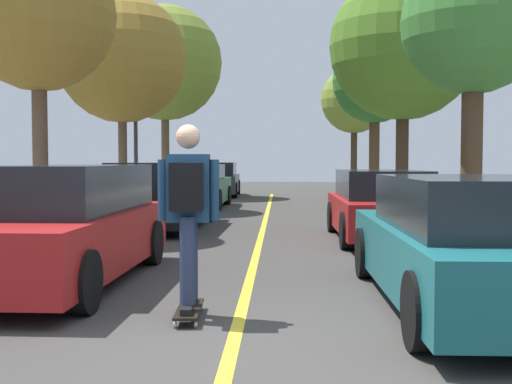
# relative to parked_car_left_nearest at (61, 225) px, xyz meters

# --- Properties ---
(ground) EXTENTS (80.00, 80.00, 0.00)m
(ground) POSITION_rel_parked_car_left_nearest_xyz_m (2.31, -2.67, -0.72)
(ground) COLOR #3D3A38
(center_line) EXTENTS (0.12, 39.20, 0.01)m
(center_line) POSITION_rel_parked_car_left_nearest_xyz_m (2.31, 1.33, -0.72)
(center_line) COLOR gold
(center_line) RESTS_ON ground
(parked_car_left_nearest) EXTENTS (1.90, 4.46, 1.45)m
(parked_car_left_nearest) POSITION_rel_parked_car_left_nearest_xyz_m (0.00, 0.00, 0.00)
(parked_car_left_nearest) COLOR maroon
(parked_car_left_nearest) RESTS_ON ground
(parked_car_left_near) EXTENTS (2.06, 4.48, 1.46)m
(parked_car_left_near) POSITION_rel_parked_car_left_nearest_xyz_m (-0.00, 6.37, 0.01)
(parked_car_left_near) COLOR black
(parked_car_left_near) RESTS_ON ground
(parked_car_left_far) EXTENTS (1.98, 4.05, 1.38)m
(parked_car_left_far) POSITION_rel_parked_car_left_nearest_xyz_m (-0.00, 12.74, -0.04)
(parked_car_left_far) COLOR #1E5B33
(parked_car_left_far) RESTS_ON ground
(parked_car_left_farthest) EXTENTS (1.93, 4.19, 1.42)m
(parked_car_left_farthest) POSITION_rel_parked_car_left_nearest_xyz_m (-0.00, 19.14, -0.01)
(parked_car_left_farthest) COLOR #38383D
(parked_car_left_farthest) RESTS_ON ground
(parked_car_right_nearest) EXTENTS (1.86, 4.60, 1.34)m
(parked_car_right_nearest) POSITION_rel_parked_car_left_nearest_xyz_m (4.61, -1.16, -0.06)
(parked_car_right_nearest) COLOR #196066
(parked_car_right_nearest) RESTS_ON ground
(parked_car_right_near) EXTENTS (1.84, 4.08, 1.32)m
(parked_car_right_near) POSITION_rel_parked_car_left_nearest_xyz_m (4.61, 4.47, -0.07)
(parked_car_right_near) COLOR maroon
(parked_car_right_near) RESTS_ON ground
(street_tree_left_nearest) EXTENTS (2.97, 2.97, 5.68)m
(street_tree_left_nearest) POSITION_rel_parked_car_left_nearest_xyz_m (-1.97, 4.55, 3.59)
(street_tree_left_nearest) COLOR brown
(street_tree_left_nearest) RESTS_ON sidewalk_left
(street_tree_left_near) EXTENTS (3.80, 3.80, 6.27)m
(street_tree_left_near) POSITION_rel_parked_car_left_nearest_xyz_m (-1.97, 11.06, 3.78)
(street_tree_left_near) COLOR brown
(street_tree_left_near) RESTS_ON sidewalk_left
(street_tree_left_far) EXTENTS (4.60, 4.60, 7.59)m
(street_tree_left_far) POSITION_rel_parked_car_left_nearest_xyz_m (-1.97, 18.08, 4.69)
(street_tree_left_far) COLOR brown
(street_tree_left_far) RESTS_ON sidewalk_left
(street_tree_right_nearest) EXTENTS (2.93, 2.93, 5.64)m
(street_tree_right_nearest) POSITION_rel_parked_car_left_nearest_xyz_m (6.59, 5.51, 3.54)
(street_tree_right_nearest) COLOR #4C3823
(street_tree_right_nearest) RESTS_ON sidewalk_right
(street_tree_right_near) EXTENTS (4.71, 4.71, 7.36)m
(street_tree_right_near) POSITION_rel_parked_car_left_nearest_xyz_m (6.59, 13.02, 4.41)
(street_tree_right_near) COLOR #3D2D1E
(street_tree_right_near) RESTS_ON sidewalk_right
(street_tree_right_far) EXTENTS (3.51, 3.51, 6.43)m
(street_tree_right_far) POSITION_rel_parked_car_left_nearest_xyz_m (6.59, 19.17, 4.05)
(street_tree_right_far) COLOR #4C3823
(street_tree_right_far) RESTS_ON sidewalk_right
(street_tree_right_farthest) EXTENTS (3.54, 3.54, 6.35)m
(street_tree_right_farthest) POSITION_rel_parked_car_left_nearest_xyz_m (6.59, 26.61, 3.98)
(street_tree_right_farthest) COLOR #3D2D1E
(street_tree_right_farthest) RESTS_ON sidewalk_right
(streetlamp) EXTENTS (0.36, 0.24, 6.07)m
(streetlamp) POSITION_rel_parked_car_left_nearest_xyz_m (-1.75, 11.80, 2.87)
(streetlamp) COLOR #38383D
(streetlamp) RESTS_ON sidewalk_left
(skateboard) EXTENTS (0.26, 0.85, 0.10)m
(skateboard) POSITION_rel_parked_car_left_nearest_xyz_m (1.82, -1.72, -0.63)
(skateboard) COLOR black
(skateboard) RESTS_ON ground
(skateboarder) EXTENTS (0.58, 0.70, 1.74)m
(skateboarder) POSITION_rel_parked_car_left_nearest_xyz_m (1.83, -1.76, 0.37)
(skateboarder) COLOR black
(skateboarder) RESTS_ON skateboard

